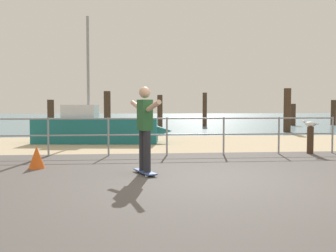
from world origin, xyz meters
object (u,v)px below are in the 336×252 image
(skateboarder, at_px, (145,124))
(seagull, at_px, (310,124))
(skateboard, at_px, (145,172))
(traffic_cone, at_px, (37,158))
(bollard_short, at_px, (310,140))
(sailboat, at_px, (101,129))

(skateboarder, relative_size, seagull, 3.92)
(skateboard, xyz_separation_m, traffic_cone, (-2.29, 0.93, 0.18))
(skateboarder, bearing_deg, bollard_short, 30.73)
(skateboarder, bearing_deg, traffic_cone, 157.91)
(sailboat, height_order, bollard_short, sailboat)
(sailboat, bearing_deg, skateboarder, -78.45)
(skateboard, distance_m, skateboarder, 0.95)
(bollard_short, xyz_separation_m, seagull, (-0.01, 0.01, 0.47))
(bollard_short, height_order, seagull, seagull)
(skateboard, relative_size, seagull, 1.95)
(skateboard, height_order, skateboarder, skateboarder)
(skateboarder, bearing_deg, seagull, 30.90)
(sailboat, height_order, skateboard, sailboat)
(sailboat, relative_size, skateboarder, 3.05)
(sailboat, bearing_deg, seagull, -31.86)
(bollard_short, bearing_deg, sailboat, 148.09)
(bollard_short, relative_size, traffic_cone, 1.56)
(skateboard, bearing_deg, bollard_short, 30.73)
(skateboard, bearing_deg, sailboat, 101.55)
(bollard_short, bearing_deg, seagull, 126.54)
(sailboat, xyz_separation_m, skateboarder, (1.35, -6.63, 0.50))
(skateboard, relative_size, bollard_short, 1.06)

